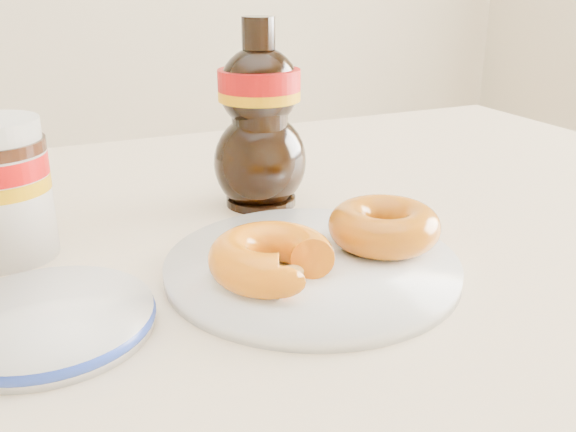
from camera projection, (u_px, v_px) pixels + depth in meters
name	position (u px, v px, depth m)	size (l,w,h in m)	color
dining_table	(202.00, 329.00, 0.63)	(1.40, 0.90, 0.75)	beige
plate	(312.00, 265.00, 0.55)	(0.25, 0.25, 0.01)	white
donut_bitten	(271.00, 258.00, 0.51)	(0.10, 0.10, 0.04)	orange
donut_whole	(384.00, 226.00, 0.58)	(0.10, 0.10, 0.04)	#AA670A
syrup_bottle	(260.00, 115.00, 0.68)	(0.10, 0.09, 0.20)	black
blue_rim_saucer	(47.00, 320.00, 0.46)	(0.16, 0.16, 0.02)	white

